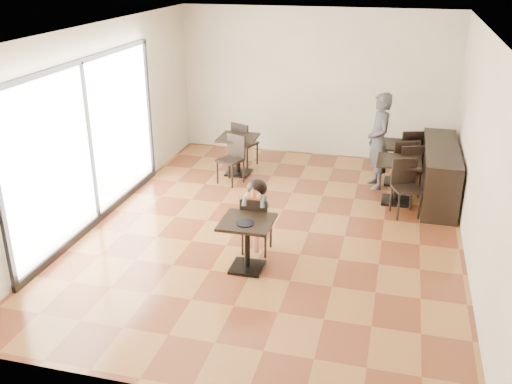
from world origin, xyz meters
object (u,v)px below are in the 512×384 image
(cafe_table_mid, at_px, (397,181))
(chair_left_b, at_px, (230,160))
(chair_mid_b, at_px, (407,189))
(child_chair, at_px, (257,224))
(cafe_table_back, at_px, (399,164))
(adult_patron, at_px, (379,141))
(child, at_px, (257,217))
(chair_back_b, at_px, (407,170))
(chair_back_a, at_px, (408,152))
(cafe_table_left, at_px, (238,155))
(chair_left_a, at_px, (245,144))
(chair_mid_a, at_px, (407,168))
(child_table, at_px, (247,245))

(cafe_table_mid, distance_m, chair_left_b, 3.20)
(chair_mid_b, bearing_deg, child_chair, -159.69)
(cafe_table_back, bearing_deg, chair_mid_b, -83.88)
(adult_patron, bearing_deg, cafe_table_back, 106.30)
(chair_left_b, bearing_deg, child, -43.84)
(child_chair, height_order, adult_patron, adult_patron)
(adult_patron, bearing_deg, chair_back_b, 46.72)
(adult_patron, distance_m, chair_left_b, 2.87)
(child_chair, bearing_deg, adult_patron, -116.94)
(child, distance_m, cafe_table_back, 3.97)
(chair_back_a, bearing_deg, chair_left_b, 2.59)
(child, bearing_deg, adult_patron, 63.06)
(cafe_table_left, height_order, chair_left_b, chair_left_b)
(chair_left_a, xyz_separation_m, chair_back_a, (3.36, 0.29, 0.01))
(adult_patron, height_order, chair_mid_a, adult_patron)
(chair_mid_a, height_order, chair_left_a, chair_mid_a)
(chair_mid_a, xyz_separation_m, chair_left_b, (-3.36, -0.42, -0.01))
(child_chair, relative_size, chair_mid_a, 0.95)
(adult_patron, xyz_separation_m, cafe_table_back, (0.41, 0.30, -0.52))
(cafe_table_mid, distance_m, chair_back_a, 1.53)
(adult_patron, relative_size, chair_left_a, 1.94)
(child_table, height_order, chair_mid_b, chair_mid_b)
(cafe_table_left, relative_size, chair_left_a, 0.83)
(child_chair, xyz_separation_m, adult_patron, (1.59, 3.12, 0.46))
(child, distance_m, adult_patron, 3.52)
(child_chair, relative_size, chair_back_b, 0.95)
(cafe_table_left, bearing_deg, child_table, -71.97)
(cafe_table_left, height_order, chair_mid_a, chair_mid_a)
(child, xyz_separation_m, chair_back_b, (2.16, 2.87, -0.10))
(child, bearing_deg, cafe_table_left, 110.93)
(child, distance_m, chair_left_a, 3.88)
(child_chair, relative_size, child, 0.79)
(cafe_table_mid, bearing_deg, chair_mid_b, -73.35)
(child, height_order, chair_left_a, child)
(chair_mid_a, bearing_deg, chair_back_b, 69.31)
(adult_patron, distance_m, cafe_table_back, 0.73)
(child_chair, bearing_deg, child, -82.87)
(cafe_table_mid, distance_m, cafe_table_back, 0.97)
(chair_back_a, bearing_deg, chair_mid_a, 70.16)
(chair_back_a, bearing_deg, adult_patron, 36.11)
(cafe_table_mid, xyz_separation_m, chair_mid_a, (0.16, 0.55, 0.08))
(cafe_table_left, bearing_deg, chair_left_b, -90.00)
(child_table, relative_size, cafe_table_left, 0.97)
(cafe_table_back, relative_size, chair_left_a, 0.85)
(adult_patron, height_order, cafe_table_left, adult_patron)
(adult_patron, distance_m, cafe_table_left, 2.84)
(cafe_table_back, relative_size, chair_left_b, 0.85)
(child_table, xyz_separation_m, chair_back_b, (2.16, 3.42, 0.10))
(child, relative_size, cafe_table_mid, 1.43)
(child_chair, height_order, chair_back_b, chair_back_b)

